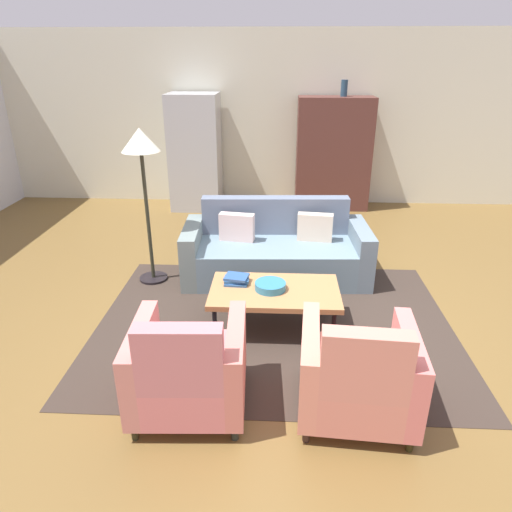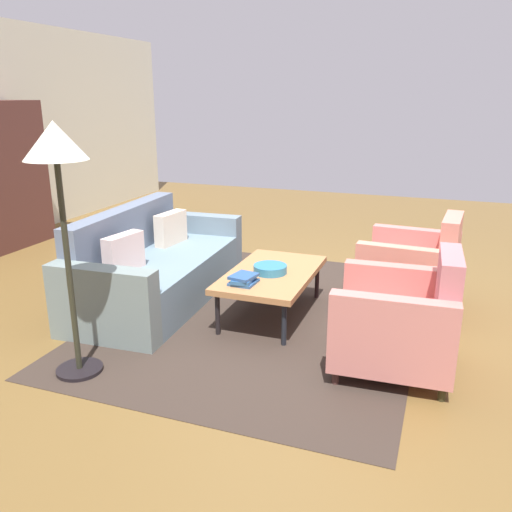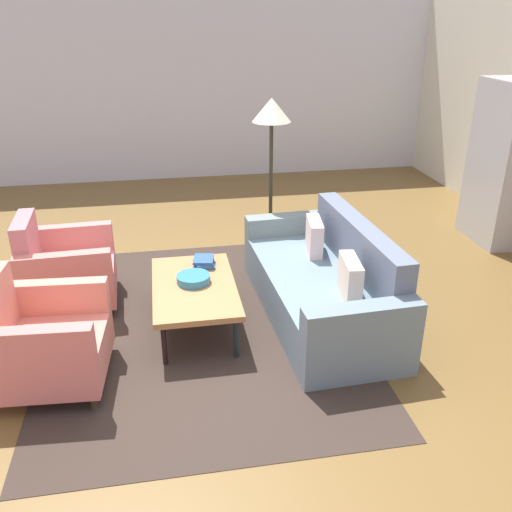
{
  "view_description": "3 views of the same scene",
  "coord_description": "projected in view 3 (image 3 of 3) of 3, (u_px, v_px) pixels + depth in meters",
  "views": [
    {
      "loc": [
        -0.23,
        -3.68,
        2.4
      ],
      "look_at": [
        -0.45,
        0.65,
        0.5
      ],
      "focal_mm": 32.32,
      "sensor_mm": 36.0,
      "label": 1
    },
    {
      "loc": [
        -4.35,
        -1.24,
        1.87
      ],
      "look_at": [
        -0.39,
        0.21,
        0.57
      ],
      "focal_mm": 37.0,
      "sensor_mm": 36.0,
      "label": 2
    },
    {
      "loc": [
        3.93,
        -0.1,
        2.56
      ],
      "look_at": [
        -0.41,
        0.68,
        0.56
      ],
      "focal_mm": 38.59,
      "sensor_mm": 36.0,
      "label": 3
    }
  ],
  "objects": [
    {
      "name": "book_stack",
      "position": [
        204.0,
        262.0,
        5.0
      ],
      "size": [
        0.24,
        0.21,
        0.07
      ],
      "color": "#2D5385",
      "rests_on": "coffee_table"
    },
    {
      "name": "coffee_table",
      "position": [
        194.0,
        288.0,
        4.69
      ],
      "size": [
        1.2,
        0.7,
        0.4
      ],
      "color": "black",
      "rests_on": "ground"
    },
    {
      "name": "wall_left",
      "position": [
        161.0,
        89.0,
        8.45
      ],
      "size": [
        0.12,
        8.64,
        2.8
      ],
      "primitive_type": "cube",
      "color": "silver",
      "rests_on": "ground"
    },
    {
      "name": "armchair_right",
      "position": [
        39.0,
        342.0,
        3.98
      ],
      "size": [
        0.85,
        0.85,
        0.88
      ],
      "rotation": [
        0.0,
        0.0,
        -0.07
      ],
      "color": "#3A2315",
      "rests_on": "ground"
    },
    {
      "name": "armchair_left",
      "position": [
        62.0,
        271.0,
        5.05
      ],
      "size": [
        0.84,
        0.84,
        0.88
      ],
      "rotation": [
        0.0,
        0.0,
        0.05
      ],
      "color": "#3C2320",
      "rests_on": "ground"
    },
    {
      "name": "floor_lamp",
      "position": [
        271.0,
        125.0,
        5.66
      ],
      "size": [
        0.4,
        0.4,
        1.72
      ],
      "color": "black",
      "rests_on": "ground"
    },
    {
      "name": "ground_plane",
      "position": [
        185.0,
        342.0,
        4.6
      ],
      "size": [
        11.86,
        11.86,
        0.0
      ],
      "primitive_type": "plane",
      "color": "brown"
    },
    {
      "name": "couch",
      "position": [
        327.0,
        285.0,
        4.91
      ],
      "size": [
        2.14,
        1.0,
        0.86
      ],
      "rotation": [
        0.0,
        0.0,
        3.19
      ],
      "color": "slate",
      "rests_on": "ground"
    },
    {
      "name": "fruit_bowl",
      "position": [
        193.0,
        279.0,
        4.69
      ],
      "size": [
        0.29,
        0.29,
        0.07
      ],
      "primitive_type": "cylinder",
      "color": "teal",
      "rests_on": "coffee_table"
    },
    {
      "name": "area_rug",
      "position": [
        202.0,
        324.0,
        4.85
      ],
      "size": [
        3.4,
        2.6,
        0.01
      ],
      "primitive_type": "cube",
      "color": "#372C25",
      "rests_on": "ground"
    }
  ]
}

